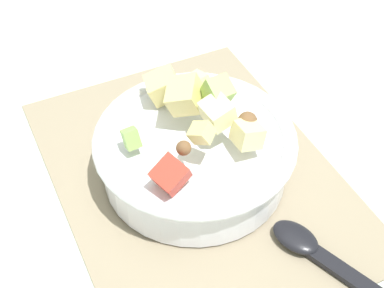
{
  "coord_description": "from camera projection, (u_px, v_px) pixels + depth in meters",
  "views": [
    {
      "loc": [
        0.43,
        -0.21,
        0.53
      ],
      "look_at": [
        -0.0,
        -0.0,
        0.05
      ],
      "focal_mm": 53.14,
      "sensor_mm": 36.0,
      "label": 1
    }
  ],
  "objects": [
    {
      "name": "serving_spoon",
      "position": [
        336.0,
        265.0,
        0.61
      ],
      "size": [
        0.23,
        0.11,
        0.01
      ],
      "color": "black",
      "rests_on": "placemat"
    },
    {
      "name": "salad_bowl",
      "position": [
        192.0,
        148.0,
        0.68
      ],
      "size": [
        0.24,
        0.24,
        0.13
      ],
      "color": "white",
      "rests_on": "placemat"
    },
    {
      "name": "ground_plane",
      "position": [
        195.0,
        176.0,
        0.71
      ],
      "size": [
        2.4,
        2.4,
        0.0
      ],
      "primitive_type": "plane",
      "color": "silver"
    },
    {
      "name": "placemat",
      "position": [
        195.0,
        174.0,
        0.71
      ],
      "size": [
        0.44,
        0.33,
        0.01
      ],
      "primitive_type": "cube",
      "color": "gray",
      "rests_on": "ground_plane"
    }
  ]
}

